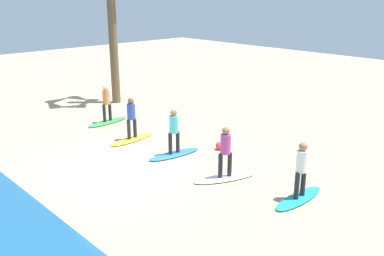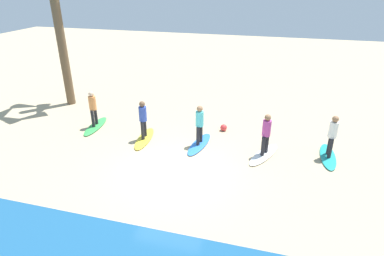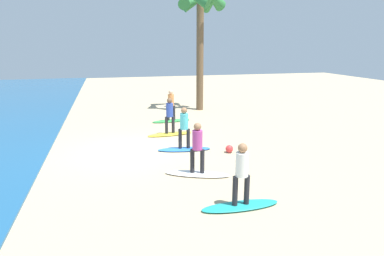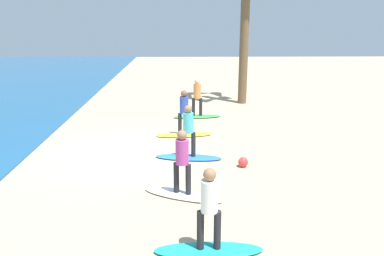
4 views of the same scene
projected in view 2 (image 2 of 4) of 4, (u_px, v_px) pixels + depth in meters
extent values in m
plane|color=tan|center=(174.00, 171.00, 11.60)|extent=(60.00, 60.00, 0.00)
ellipsoid|color=teal|center=(328.00, 156.00, 12.44)|extent=(0.57, 2.10, 0.09)
cylinder|color=#232328|center=(330.00, 148.00, 12.12)|extent=(0.14, 0.14, 0.78)
cylinder|color=#232328|center=(329.00, 144.00, 12.40)|extent=(0.14, 0.14, 0.78)
cylinder|color=white|center=(333.00, 130.00, 11.96)|extent=(0.32, 0.32, 0.62)
sphere|color=#9E704C|center=(336.00, 119.00, 11.78)|extent=(0.24, 0.24, 0.24)
ellipsoid|color=white|center=(264.00, 155.00, 12.57)|extent=(1.32, 2.15, 0.09)
cylinder|color=#232328|center=(263.00, 146.00, 12.27)|extent=(0.14, 0.14, 0.78)
cylinder|color=#232328|center=(267.00, 143.00, 12.50)|extent=(0.14, 0.14, 0.78)
cylinder|color=#B74293|center=(267.00, 128.00, 12.09)|extent=(0.32, 0.32, 0.62)
sphere|color=#9E704C|center=(268.00, 117.00, 11.91)|extent=(0.24, 0.24, 0.24)
ellipsoid|color=blue|center=(199.00, 144.00, 13.36)|extent=(0.83, 2.15, 0.09)
cylinder|color=#232328|center=(198.00, 136.00, 13.04)|extent=(0.14, 0.14, 0.78)
cylinder|color=#232328|center=(201.00, 133.00, 13.31)|extent=(0.14, 0.14, 0.78)
cylinder|color=#4CC6D1|center=(200.00, 119.00, 12.88)|extent=(0.32, 0.32, 0.62)
sphere|color=#9E704C|center=(200.00, 109.00, 12.70)|extent=(0.24, 0.24, 0.24)
ellipsoid|color=yellow|center=(144.00, 138.00, 13.82)|extent=(0.78, 2.15, 0.09)
cylinder|color=#232328|center=(143.00, 131.00, 13.50)|extent=(0.14, 0.14, 0.78)
cylinder|color=#232328|center=(145.00, 128.00, 13.78)|extent=(0.14, 0.14, 0.78)
cylinder|color=#334CAD|center=(143.00, 114.00, 13.34)|extent=(0.32, 0.32, 0.62)
sphere|color=brown|center=(142.00, 104.00, 13.16)|extent=(0.24, 0.24, 0.24)
ellipsoid|color=green|center=(96.00, 126.00, 14.97)|extent=(0.77, 2.15, 0.09)
cylinder|color=#232328|center=(93.00, 119.00, 14.64)|extent=(0.14, 0.14, 0.78)
cylinder|color=#232328|center=(96.00, 116.00, 14.92)|extent=(0.14, 0.14, 0.78)
cylinder|color=#E58C4C|center=(92.00, 103.00, 14.48)|extent=(0.32, 0.32, 0.62)
sphere|color=beige|center=(91.00, 94.00, 14.30)|extent=(0.24, 0.24, 0.24)
cylinder|color=brown|center=(62.00, 44.00, 16.42)|extent=(0.44, 0.44, 6.42)
sphere|color=#E53838|center=(224.00, 128.00, 14.57)|extent=(0.30, 0.30, 0.30)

